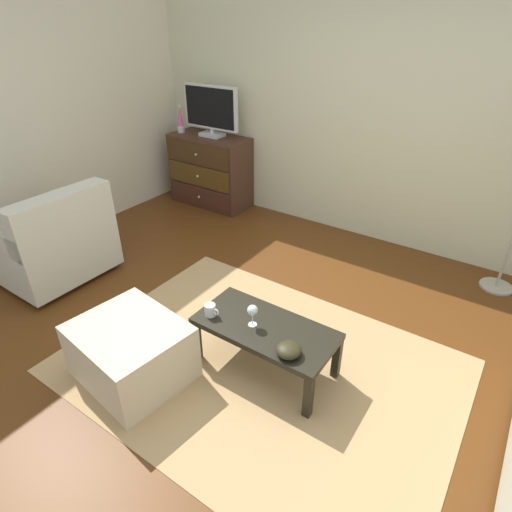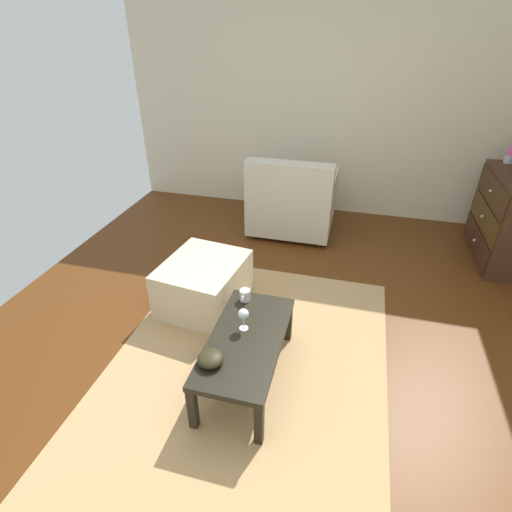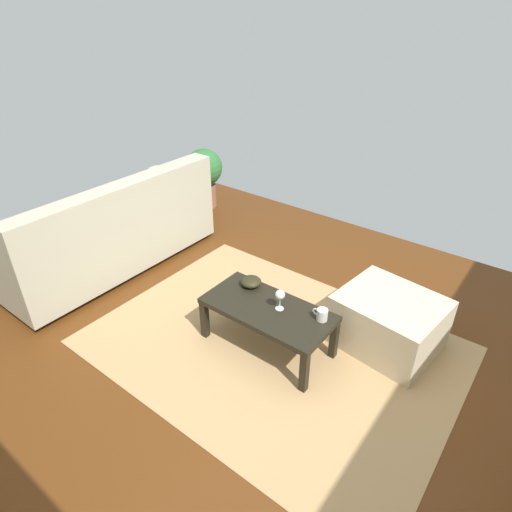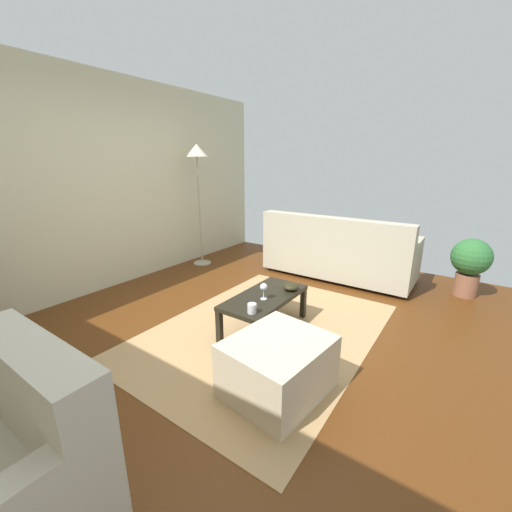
{
  "view_description": "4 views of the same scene",
  "coord_description": "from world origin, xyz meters",
  "px_view_note": "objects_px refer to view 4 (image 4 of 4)",
  "views": [
    {
      "loc": [
        1.4,
        -1.99,
        2.15
      ],
      "look_at": [
        -0.02,
        0.08,
        0.69
      ],
      "focal_mm": 29.46,
      "sensor_mm": 36.0,
      "label": 1
    },
    {
      "loc": [
        2.03,
        0.36,
        2.1
      ],
      "look_at": [
        0.05,
        -0.16,
        0.86
      ],
      "focal_mm": 27.65,
      "sensor_mm": 36.0,
      "label": 2
    },
    {
      "loc": [
        -1.19,
        1.82,
        2.25
      ],
      "look_at": [
        0.25,
        -0.07,
        0.83
      ],
      "focal_mm": 30.37,
      "sensor_mm": 36.0,
      "label": 3
    },
    {
      "loc": [
        -2.15,
        -1.72,
        1.6
      ],
      "look_at": [
        0.35,
        0.01,
        0.69
      ],
      "focal_mm": 22.36,
      "sensor_mm": 36.0,
      "label": 4
    }
  ],
  "objects_px": {
    "wine_glass": "(264,287)",
    "mug": "(252,308)",
    "ottoman": "(278,366)",
    "coffee_table": "(265,300)",
    "potted_plant": "(470,262)",
    "bowl_decorative": "(291,287)",
    "standing_lamp": "(197,162)",
    "couch_large": "(337,253)"
  },
  "relations": [
    {
      "from": "coffee_table",
      "to": "mug",
      "type": "xyz_separation_m",
      "value": [
        -0.37,
        -0.11,
        0.09
      ]
    },
    {
      "from": "standing_lamp",
      "to": "potted_plant",
      "type": "xyz_separation_m",
      "value": [
        0.92,
        -3.58,
        -1.15
      ]
    },
    {
      "from": "coffee_table",
      "to": "wine_glass",
      "type": "bearing_deg",
      "value": -153.59
    },
    {
      "from": "wine_glass",
      "to": "potted_plant",
      "type": "bearing_deg",
      "value": -35.36
    },
    {
      "from": "couch_large",
      "to": "standing_lamp",
      "type": "bearing_deg",
      "value": 108.1
    },
    {
      "from": "potted_plant",
      "to": "wine_glass",
      "type": "bearing_deg",
      "value": 144.64
    },
    {
      "from": "potted_plant",
      "to": "mug",
      "type": "bearing_deg",
      "value": 149.27
    },
    {
      "from": "standing_lamp",
      "to": "potted_plant",
      "type": "height_order",
      "value": "standing_lamp"
    },
    {
      "from": "wine_glass",
      "to": "mug",
      "type": "distance_m",
      "value": 0.31
    },
    {
      "from": "bowl_decorative",
      "to": "standing_lamp",
      "type": "xyz_separation_m",
      "value": [
        0.92,
        2.13,
        1.19
      ]
    },
    {
      "from": "coffee_table",
      "to": "potted_plant",
      "type": "bearing_deg",
      "value": -36.98
    },
    {
      "from": "coffee_table",
      "to": "wine_glass",
      "type": "relative_size",
      "value": 6.01
    },
    {
      "from": "coffee_table",
      "to": "wine_glass",
      "type": "xyz_separation_m",
      "value": [
        -0.08,
        -0.04,
        0.16
      ]
    },
    {
      "from": "mug",
      "to": "potted_plant",
      "type": "distance_m",
      "value": 2.88
    },
    {
      "from": "mug",
      "to": "ottoman",
      "type": "relative_size",
      "value": 0.16
    },
    {
      "from": "bowl_decorative",
      "to": "ottoman",
      "type": "bearing_deg",
      "value": -155.96
    },
    {
      "from": "ottoman",
      "to": "standing_lamp",
      "type": "bearing_deg",
      "value": 53.73
    },
    {
      "from": "bowl_decorative",
      "to": "potted_plant",
      "type": "distance_m",
      "value": 2.35
    },
    {
      "from": "couch_large",
      "to": "ottoman",
      "type": "bearing_deg",
      "value": -167.9
    },
    {
      "from": "potted_plant",
      "to": "bowl_decorative",
      "type": "bearing_deg",
      "value": 141.93
    },
    {
      "from": "wine_glass",
      "to": "ottoman",
      "type": "height_order",
      "value": "wine_glass"
    },
    {
      "from": "ottoman",
      "to": "standing_lamp",
      "type": "distance_m",
      "value": 3.45
    },
    {
      "from": "couch_large",
      "to": "potted_plant",
      "type": "distance_m",
      "value": 1.59
    },
    {
      "from": "potted_plant",
      "to": "coffee_table",
      "type": "bearing_deg",
      "value": 143.02
    },
    {
      "from": "couch_large",
      "to": "bowl_decorative",
      "type": "bearing_deg",
      "value": -175.69
    },
    {
      "from": "mug",
      "to": "standing_lamp",
      "type": "height_order",
      "value": "standing_lamp"
    },
    {
      "from": "mug",
      "to": "bowl_decorative",
      "type": "bearing_deg",
      "value": -2.42
    },
    {
      "from": "couch_large",
      "to": "ottoman",
      "type": "xyz_separation_m",
      "value": [
        -2.53,
        -0.54,
        -0.14
      ]
    },
    {
      "from": "wine_glass",
      "to": "couch_large",
      "type": "relative_size",
      "value": 0.08
    },
    {
      "from": "ottoman",
      "to": "bowl_decorative",
      "type": "bearing_deg",
      "value": 24.04
    },
    {
      "from": "coffee_table",
      "to": "standing_lamp",
      "type": "distance_m",
      "value": 2.64
    },
    {
      "from": "mug",
      "to": "ottoman",
      "type": "distance_m",
      "value": 0.59
    },
    {
      "from": "potted_plant",
      "to": "ottoman",
      "type": "bearing_deg",
      "value": 159.91
    },
    {
      "from": "wine_glass",
      "to": "bowl_decorative",
      "type": "height_order",
      "value": "wine_glass"
    },
    {
      "from": "bowl_decorative",
      "to": "coffee_table",
      "type": "bearing_deg",
      "value": 151.63
    },
    {
      "from": "bowl_decorative",
      "to": "standing_lamp",
      "type": "bearing_deg",
      "value": 66.54
    },
    {
      "from": "couch_large",
      "to": "standing_lamp",
      "type": "relative_size",
      "value": 1.11
    },
    {
      "from": "standing_lamp",
      "to": "mug",
      "type": "bearing_deg",
      "value": -126.48
    },
    {
      "from": "wine_glass",
      "to": "potted_plant",
      "type": "distance_m",
      "value": 2.68
    },
    {
      "from": "mug",
      "to": "potted_plant",
      "type": "height_order",
      "value": "potted_plant"
    },
    {
      "from": "potted_plant",
      "to": "standing_lamp",
      "type": "bearing_deg",
      "value": 104.45
    },
    {
      "from": "wine_glass",
      "to": "mug",
      "type": "relative_size",
      "value": 1.38
    }
  ]
}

